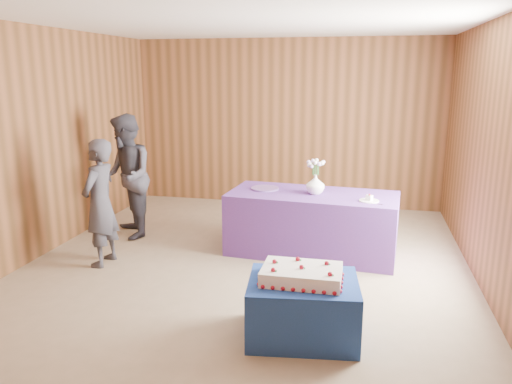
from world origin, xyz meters
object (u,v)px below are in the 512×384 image
(vase, at_px, (315,184))
(guest_left, at_px, (100,203))
(serving_table, at_px, (312,223))
(guest_right, at_px, (127,177))
(cake_table, at_px, (303,308))
(sheet_cake, at_px, (302,274))

(vase, bearing_deg, guest_left, -159.63)
(serving_table, distance_m, guest_right, 2.51)
(guest_left, bearing_deg, guest_right, -169.91)
(cake_table, height_order, vase, vase)
(guest_right, bearing_deg, serving_table, 52.87)
(guest_left, xyz_separation_m, guest_right, (-0.16, 0.98, 0.10))
(serving_table, relative_size, guest_left, 1.37)
(serving_table, relative_size, sheet_cake, 2.95)
(serving_table, xyz_separation_m, vase, (0.03, -0.01, 0.49))
(cake_table, relative_size, vase, 3.88)
(guest_right, bearing_deg, guest_left, -25.64)
(vase, bearing_deg, serving_table, 157.46)
(cake_table, bearing_deg, serving_table, 87.04)
(guest_right, bearing_deg, cake_table, 16.26)
(cake_table, distance_m, guest_right, 3.41)
(sheet_cake, distance_m, guest_left, 2.70)
(sheet_cake, bearing_deg, serving_table, 93.40)
(sheet_cake, xyz_separation_m, guest_right, (-2.60, 2.13, 0.26))
(guest_left, height_order, guest_right, guest_right)
(vase, xyz_separation_m, guest_left, (-2.34, -0.87, -0.14))
(cake_table, relative_size, serving_table, 0.45)
(vase, distance_m, guest_right, 2.50)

